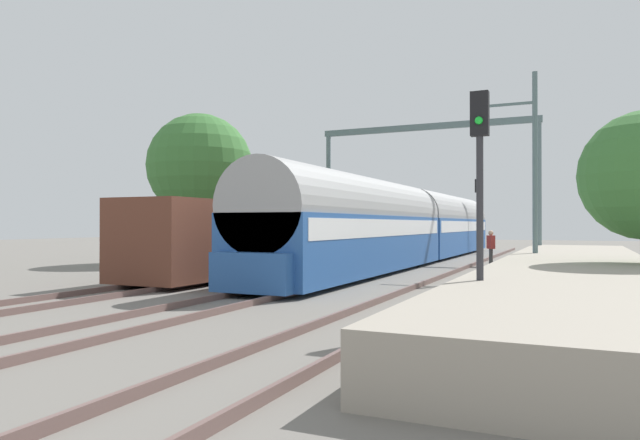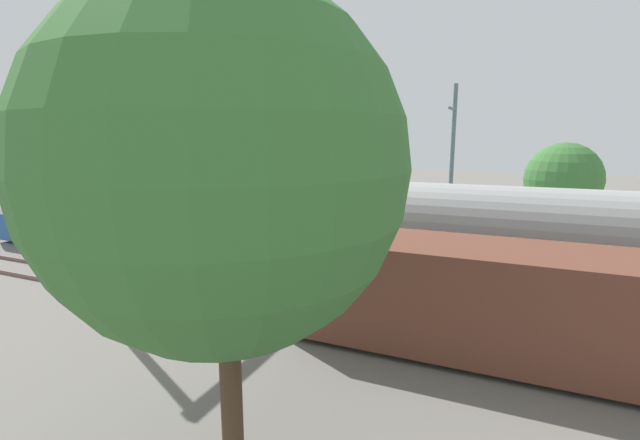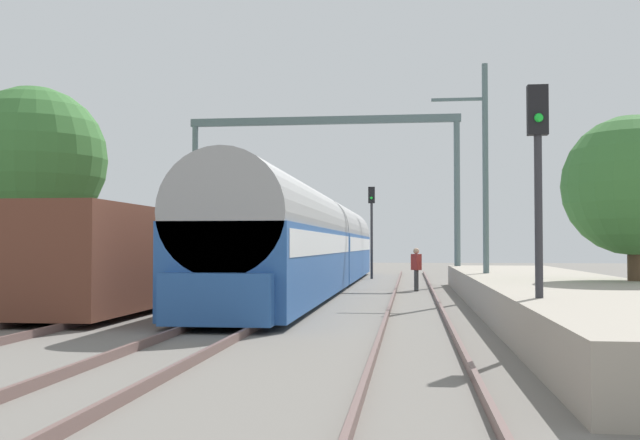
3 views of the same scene
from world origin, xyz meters
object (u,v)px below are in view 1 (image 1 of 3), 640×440
at_px(passenger_train, 412,225).
at_px(catenary_gantry, 426,162).
at_px(freight_car, 248,238).
at_px(railway_signal_near, 480,175).
at_px(railway_signal_far, 478,206).
at_px(person_crossing, 491,245).

bearing_deg(passenger_train, catenary_gantry, 90.00).
relative_size(passenger_train, freight_car, 2.53).
bearing_deg(railway_signal_near, railway_signal_far, 99.06).
bearing_deg(freight_car, railway_signal_far, 72.60).
xyz_separation_m(passenger_train, person_crossing, (4.26, -1.36, -0.94)).
relative_size(passenger_train, railway_signal_near, 6.97).
relative_size(railway_signal_near, railway_signal_far, 0.93).
bearing_deg(catenary_gantry, person_crossing, -45.94).
height_order(passenger_train, railway_signal_near, railway_signal_near).
bearing_deg(person_crossing, catenary_gantry, -174.17).
distance_m(passenger_train, person_crossing, 4.57).
xyz_separation_m(passenger_train, railway_signal_far, (1.92, 9.59, 1.26)).
bearing_deg(railway_signal_near, freight_car, 142.13).
distance_m(freight_car, railway_signal_near, 13.34).
distance_m(freight_car, catenary_gantry, 14.12).
height_order(railway_signal_near, catenary_gantry, catenary_gantry).
bearing_deg(railway_signal_far, railway_signal_near, -80.94).
height_order(railway_signal_near, railway_signal_far, railway_signal_far).
bearing_deg(catenary_gantry, passenger_train, -90.00).
bearing_deg(passenger_train, person_crossing, -17.75).
bearing_deg(freight_car, person_crossing, 45.05).
bearing_deg(railway_signal_far, freight_car, -107.40).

